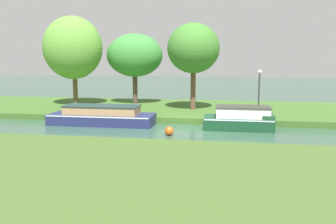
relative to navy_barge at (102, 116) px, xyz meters
name	(u,v)px	position (x,y,z in m)	size (l,w,h in m)	color
ground_plane	(184,131)	(5.38, -1.20, -0.53)	(120.00, 120.00, 0.00)	#325240
riverbank_far	(195,110)	(5.38, 5.80, -0.33)	(72.00, 10.00, 0.40)	#3D6326
riverbank_near	(151,179)	(5.38, -10.20, -0.33)	(72.00, 10.00, 0.40)	#3F5B26
navy_barge	(102,116)	(0.00, 0.00, 0.00)	(6.67, 2.15, 1.22)	navy
forest_narrowboat	(240,119)	(8.64, 0.00, 0.07)	(4.05, 2.14, 1.36)	#174227
willow_tree_left	(73,48)	(-4.39, 5.78, 4.43)	(4.77, 4.04, 7.06)	brown
willow_tree_centre	(135,56)	(0.24, 7.44, 3.84)	(4.64, 3.47, 5.75)	brown
willow_tree_right	(193,49)	(5.32, 4.81, 4.32)	(3.80, 3.96, 6.29)	brown
lamp_post	(259,88)	(9.80, 1.76, 1.78)	(0.24, 0.24, 3.05)	#333338
mooring_post_near	(96,110)	(-0.86, 1.19, 0.22)	(0.15, 0.15, 0.70)	#453620
channel_buoy	(169,131)	(4.74, -2.54, -0.29)	(0.49, 0.49, 0.49)	#E55919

